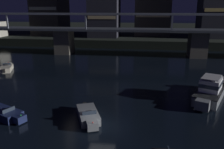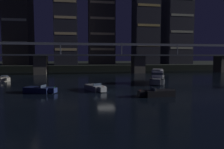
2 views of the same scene
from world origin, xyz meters
name	(u,v)px [view 1 (image 1 of 2)]	position (x,y,z in m)	size (l,w,h in m)	color
ground_plane	(101,128)	(0.00, 0.00, 0.00)	(400.00, 400.00, 0.00)	black
far_riverbank	(136,31)	(0.00, 82.62, 1.10)	(240.00, 80.00, 2.20)	black
river_bridge	(129,36)	(0.00, 34.62, 4.31)	(97.04, 6.40, 9.38)	#605B51
cabin_cruiser_near_left	(211,90)	(11.66, 8.90, 1.05)	(5.76, 9.18, 2.79)	gray
speedboat_near_center	(5,114)	(-9.69, 0.73, 0.41)	(5.01, 3.25, 1.16)	#19234C
speedboat_near_right	(6,68)	(-19.99, 17.88, 0.41)	(3.13, 5.07, 1.16)	beige
speedboat_mid_left	(88,115)	(-1.48, 1.48, 0.41)	(3.17, 5.05, 1.16)	gray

